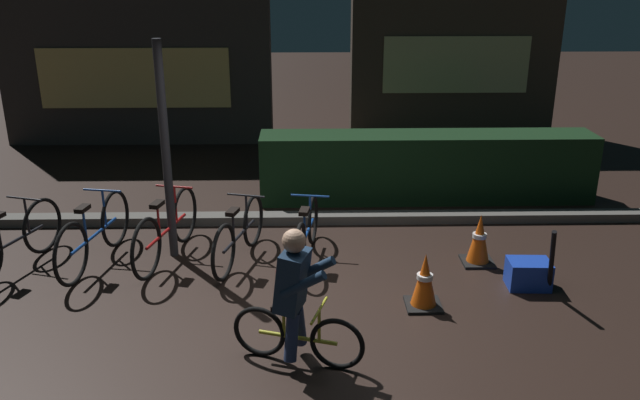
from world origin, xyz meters
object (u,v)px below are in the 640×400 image
at_px(parked_bike_center_left, 167,230).
at_px(parked_bike_center_right, 239,235).
at_px(parked_bike_right_mid, 307,232).
at_px(street_post, 166,153).
at_px(cyclist, 295,296).
at_px(parked_bike_leftmost, 13,241).
at_px(traffic_cone_far, 479,240).
at_px(traffic_cone_near, 425,281).
at_px(closed_umbrella, 551,262).
at_px(blue_crate, 528,274).
at_px(parked_bike_left_mid, 95,234).

relative_size(parked_bike_center_left, parked_bike_center_right, 1.11).
relative_size(parked_bike_center_right, parked_bike_right_mid, 1.03).
relative_size(street_post, cyclist, 2.02).
distance_m(parked_bike_leftmost, traffic_cone_far, 5.27).
relative_size(parked_bike_center_left, traffic_cone_near, 2.96).
relative_size(parked_bike_leftmost, cyclist, 1.29).
relative_size(traffic_cone_near, closed_umbrella, 0.68).
bearing_deg(parked_bike_right_mid, blue_crate, -98.90).
bearing_deg(parked_bike_leftmost, parked_bike_center_right, -69.08).
bearing_deg(parked_bike_right_mid, traffic_cone_far, -86.00).
bearing_deg(traffic_cone_near, closed_umbrella, 6.49).
xyz_separation_m(street_post, blue_crate, (3.95, -0.90, -1.11)).
distance_m(traffic_cone_near, cyclist, 1.61).
relative_size(parked_bike_right_mid, closed_umbrella, 1.76).
xyz_separation_m(street_post, parked_bike_center_left, (-0.05, -0.09, -0.90)).
bearing_deg(street_post, traffic_cone_far, -4.84).
xyz_separation_m(street_post, closed_umbrella, (4.08, -1.15, -0.86)).
xyz_separation_m(parked_bike_center_left, parked_bike_right_mid, (1.63, -0.01, -0.05)).
bearing_deg(parked_bike_center_left, closed_umbrella, -91.33).
bearing_deg(parked_bike_left_mid, parked_bike_center_right, -79.15).
xyz_separation_m(traffic_cone_far, blue_crate, (0.39, -0.60, -0.14)).
distance_m(street_post, traffic_cone_near, 3.20).
height_order(street_post, traffic_cone_far, street_post).
distance_m(parked_bike_right_mid, blue_crate, 2.50).
bearing_deg(parked_bike_left_mid, traffic_cone_near, -96.68).
relative_size(blue_crate, cyclist, 0.35).
distance_m(cyclist, closed_umbrella, 2.82).
bearing_deg(traffic_cone_near, blue_crate, 18.57).
height_order(parked_bike_left_mid, closed_umbrella, closed_umbrella).
height_order(parked_bike_leftmost, parked_bike_center_right, parked_bike_leftmost).
bearing_deg(closed_umbrella, parked_bike_leftmost, -71.13).
relative_size(parked_bike_leftmost, traffic_cone_near, 2.77).
bearing_deg(parked_bike_leftmost, parked_bike_left_mid, -63.64).
bearing_deg(cyclist, street_post, 141.35).
bearing_deg(parked_bike_right_mid, street_post, 95.84).
xyz_separation_m(parked_bike_leftmost, closed_umbrella, (5.79, -0.80, 0.06)).
bearing_deg(parked_bike_leftmost, blue_crate, -78.24).
bearing_deg(closed_umbrella, street_post, -79.01).
height_order(parked_bike_right_mid, closed_umbrella, closed_umbrella).
distance_m(street_post, parked_bike_center_left, 0.90).
distance_m(parked_bike_center_left, traffic_cone_near, 3.05).
relative_size(blue_crate, closed_umbrella, 0.52).
height_order(parked_bike_left_mid, parked_bike_center_right, parked_bike_left_mid).
xyz_separation_m(traffic_cone_near, blue_crate, (1.19, 0.40, -0.13)).
xyz_separation_m(parked_bike_left_mid, closed_umbrella, (4.92, -0.94, 0.04)).
relative_size(parked_bike_leftmost, closed_umbrella, 1.89).
bearing_deg(blue_crate, parked_bike_leftmost, 174.44).
bearing_deg(street_post, parked_bike_left_mid, -165.97).
bearing_deg(traffic_cone_far, parked_bike_leftmost, -179.49).
xyz_separation_m(parked_bike_center_left, traffic_cone_far, (3.61, -0.21, -0.08)).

